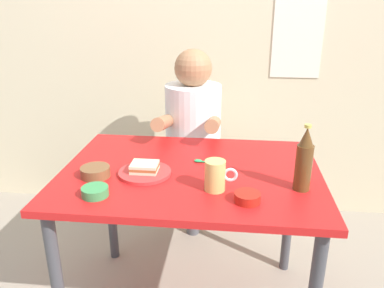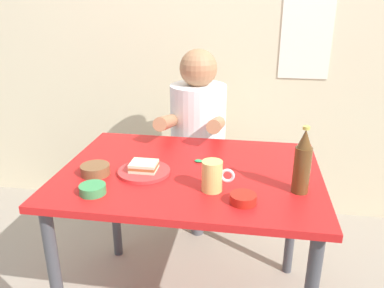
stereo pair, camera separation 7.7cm
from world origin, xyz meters
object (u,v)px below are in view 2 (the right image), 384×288
object	(u,v)px
sandwich	(144,166)
condiment_bowl_brown	(95,169)
dining_table	(190,189)
beer_mug	(213,176)
stool	(198,184)
plate_orange	(144,172)
beer_bottle	(302,163)
person_seated	(198,121)

from	to	relation	value
sandwich	condiment_bowl_brown	world-z (taller)	sandwich
dining_table	beer_mug	bearing A→B (deg)	-55.72
stool	plate_orange	xyz separation A→B (m)	(-0.13, -0.69, 0.40)
stool	sandwich	xyz separation A→B (m)	(-0.13, -0.69, 0.42)
sandwich	beer_bottle	bearing A→B (deg)	-5.91
condiment_bowl_brown	beer_mug	bearing A→B (deg)	-7.09
stool	beer_mug	world-z (taller)	beer_mug
dining_table	plate_orange	world-z (taller)	plate_orange
beer_mug	condiment_bowl_brown	xyz separation A→B (m)	(-0.50, 0.06, -0.04)
dining_table	condiment_bowl_brown	size ratio (longest dim) A/B	9.17
stool	person_seated	size ratio (longest dim) A/B	0.63
dining_table	person_seated	bearing A→B (deg)	95.29
sandwich	condiment_bowl_brown	size ratio (longest dim) A/B	0.92
dining_table	stool	bearing A→B (deg)	95.19
beer_bottle	condiment_bowl_brown	distance (m)	0.83
dining_table	sandwich	bearing A→B (deg)	-161.80
dining_table	condiment_bowl_brown	bearing A→B (deg)	-164.54
sandwich	beer_bottle	distance (m)	0.64
dining_table	sandwich	xyz separation A→B (m)	(-0.19, -0.06, 0.13)
dining_table	condiment_bowl_brown	world-z (taller)	condiment_bowl_brown
sandwich	plate_orange	bearing A→B (deg)	-90.00
sandwich	beer_mug	world-z (taller)	beer_mug
person_seated	beer_mug	bearing A→B (deg)	-77.69
plate_orange	condiment_bowl_brown	size ratio (longest dim) A/B	1.83
beer_bottle	condiment_bowl_brown	size ratio (longest dim) A/B	2.18
beer_mug	dining_table	bearing A→B (deg)	124.28
person_seated	beer_bottle	world-z (taller)	person_seated
plate_orange	sandwich	xyz separation A→B (m)	(0.00, 0.00, 0.02)
dining_table	stool	distance (m)	0.70
beer_mug	beer_bottle	bearing A→B (deg)	7.19
person_seated	beer_bottle	xyz separation A→B (m)	(0.50, -0.75, 0.09)
dining_table	beer_bottle	world-z (taller)	beer_bottle
sandwich	dining_table	bearing A→B (deg)	18.20
stool	condiment_bowl_brown	size ratio (longest dim) A/B	3.75
dining_table	plate_orange	size ratio (longest dim) A/B	5.00
beer_mug	person_seated	bearing A→B (deg)	102.31
person_seated	beer_mug	world-z (taller)	person_seated
dining_table	condiment_bowl_brown	xyz separation A→B (m)	(-0.38, -0.11, 0.12)
dining_table	person_seated	size ratio (longest dim) A/B	1.53
plate_orange	beer_bottle	distance (m)	0.64
beer_mug	condiment_bowl_brown	bearing A→B (deg)	172.91
person_seated	condiment_bowl_brown	size ratio (longest dim) A/B	6.00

